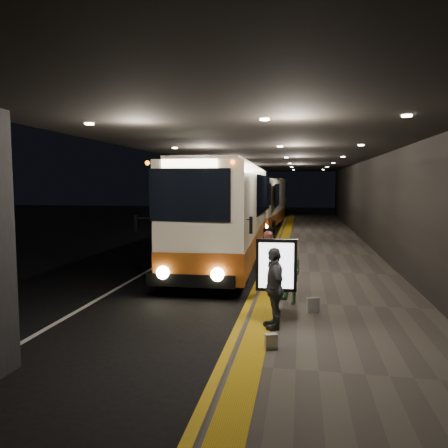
% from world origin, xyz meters
% --- Properties ---
extents(ground, '(90.00, 90.00, 0.00)m').
position_xyz_m(ground, '(0.00, 0.00, 0.00)').
color(ground, black).
extents(lane_line_white, '(0.12, 50.00, 0.01)m').
position_xyz_m(lane_line_white, '(-1.80, 5.00, 0.01)').
color(lane_line_white, silver).
rests_on(lane_line_white, ground).
extents(kerb_stripe_yellow, '(0.18, 50.00, 0.01)m').
position_xyz_m(kerb_stripe_yellow, '(2.35, 5.00, 0.01)').
color(kerb_stripe_yellow, gold).
rests_on(kerb_stripe_yellow, ground).
extents(sidewalk, '(4.50, 50.00, 0.15)m').
position_xyz_m(sidewalk, '(4.75, 5.00, 0.07)').
color(sidewalk, '#514C44').
rests_on(sidewalk, ground).
extents(tactile_strip, '(0.50, 50.00, 0.01)m').
position_xyz_m(tactile_strip, '(2.85, 5.00, 0.16)').
color(tactile_strip, gold).
rests_on(tactile_strip, sidewalk).
extents(terminal_wall, '(0.10, 50.00, 6.00)m').
position_xyz_m(terminal_wall, '(7.00, 5.00, 3.00)').
color(terminal_wall, black).
rests_on(terminal_wall, ground).
extents(support_columns, '(0.80, 24.80, 4.40)m').
position_xyz_m(support_columns, '(-1.50, 4.00, 2.20)').
color(support_columns, black).
rests_on(support_columns, ground).
extents(canopy, '(9.00, 50.00, 0.40)m').
position_xyz_m(canopy, '(2.50, 5.00, 4.60)').
color(canopy, black).
rests_on(canopy, support_columns).
extents(coach_main, '(2.95, 12.43, 3.85)m').
position_xyz_m(coach_main, '(0.75, 3.16, 1.85)').
color(coach_main, beige).
rests_on(coach_main, ground).
extents(coach_second, '(2.85, 11.04, 3.43)m').
position_xyz_m(coach_second, '(0.99, 16.48, 1.65)').
color(coach_second, beige).
rests_on(coach_second, ground).
extents(coach_third, '(2.51, 11.50, 3.61)m').
position_xyz_m(coach_third, '(0.83, 32.82, 1.73)').
color(coach_third, beige).
rests_on(coach_third, ground).
extents(passenger_boarding, '(0.45, 0.63, 1.64)m').
position_xyz_m(passenger_boarding, '(2.80, -1.40, 0.97)').
color(passenger_boarding, '#CA625E').
rests_on(passenger_boarding, sidewalk).
extents(passenger_waiting_green, '(0.86, 0.87, 1.55)m').
position_xyz_m(passenger_waiting_green, '(3.41, -3.22, 0.93)').
color(passenger_waiting_green, '#3B693A').
rests_on(passenger_waiting_green, sidewalk).
extents(passenger_waiting_grey, '(0.79, 1.11, 1.71)m').
position_xyz_m(passenger_waiting_grey, '(3.16, -5.21, 1.01)').
color(passenger_waiting_grey, '#49484D').
rests_on(passenger_waiting_grey, sidewalk).
extents(bag_polka, '(0.32, 0.22, 0.36)m').
position_xyz_m(bag_polka, '(4.00, -3.95, 0.33)').
color(bag_polka, black).
rests_on(bag_polka, sidewalk).
extents(bag_plain, '(0.26, 0.21, 0.29)m').
position_xyz_m(bag_plain, '(3.19, -6.43, 0.29)').
color(bag_plain, silver).
rests_on(bag_plain, sidewalk).
extents(info_sign, '(0.88, 0.14, 1.86)m').
position_xyz_m(info_sign, '(3.19, -4.92, 1.40)').
color(info_sign, black).
rests_on(info_sign, sidewalk).
extents(stanchion_post, '(0.05, 0.05, 1.12)m').
position_xyz_m(stanchion_post, '(2.75, -0.90, 0.71)').
color(stanchion_post, black).
rests_on(stanchion_post, sidewalk).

